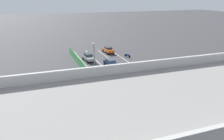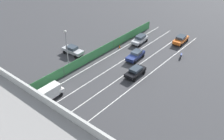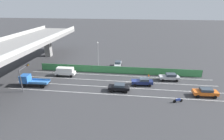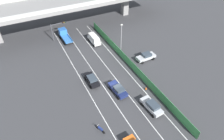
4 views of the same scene
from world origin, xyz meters
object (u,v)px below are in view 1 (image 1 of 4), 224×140
(car_sedan_silver, at_px, (88,57))
(car_sedan_navy, at_px, (111,63))
(flatbed_truck_blue, at_px, (205,111))
(traffic_cone, at_px, (85,66))
(car_taxi_orange, at_px, (108,49))
(car_sedan_black, at_px, (136,68))
(parked_wagon_silver, at_px, (64,79))
(street_lamp, at_px, (94,63))
(motorcycle, at_px, (127,55))
(car_van_white, at_px, (137,101))
(traffic_light, at_px, (218,93))

(car_sedan_silver, relative_size, car_sedan_navy, 0.98)
(flatbed_truck_blue, height_order, traffic_cone, flatbed_truck_blue)
(car_taxi_orange, xyz_separation_m, flatbed_truck_blue, (0.15, 35.84, 0.35))
(flatbed_truck_blue, relative_size, traffic_cone, 9.26)
(car_sedan_black, height_order, flatbed_truck_blue, flatbed_truck_blue)
(car_sedan_navy, xyz_separation_m, parked_wagon_silver, (10.72, 6.37, 0.03))
(car_sedan_silver, height_order, street_lamp, street_lamp)
(motorcycle, bearing_deg, car_sedan_navy, 43.58)
(parked_wagon_silver, height_order, traffic_cone, parked_wagon_silver)
(car_van_white, distance_m, flatbed_truck_blue, 8.31)
(car_taxi_orange, bearing_deg, car_sedan_silver, 39.68)
(car_sedan_silver, xyz_separation_m, car_taxi_orange, (-6.72, -5.58, -0.02))
(car_sedan_navy, distance_m, street_lamp, 13.47)
(parked_wagon_silver, height_order, traffic_light, traffic_light)
(parked_wagon_silver, distance_m, street_lamp, 7.24)
(flatbed_truck_blue, xyz_separation_m, traffic_light, (-1.40, 0.15, 2.24))
(car_sedan_silver, distance_m, car_sedan_navy, 7.07)
(car_sedan_navy, xyz_separation_m, traffic_light, (-4.67, 24.17, 2.62))
(car_sedan_silver, relative_size, street_lamp, 0.59)
(car_van_white, bearing_deg, parked_wagon_silver, -57.50)
(car_sedan_black, distance_m, car_taxi_orange, 16.62)
(car_van_white, relative_size, parked_wagon_silver, 1.06)
(flatbed_truck_blue, relative_size, parked_wagon_silver, 1.30)
(parked_wagon_silver, bearing_deg, traffic_cone, -124.04)
(parked_wagon_silver, relative_size, street_lamp, 0.59)
(car_van_white, distance_m, motorcycle, 26.44)
(car_sedan_black, height_order, street_lamp, street_lamp)
(car_sedan_navy, xyz_separation_m, car_van_white, (2.97, 18.53, 0.32))
(traffic_light, bearing_deg, car_taxi_orange, -88.02)
(car_sedan_black, xyz_separation_m, car_taxi_orange, (-0.06, -16.62, 0.03))
(car_sedan_navy, xyz_separation_m, car_taxi_orange, (-3.42, -11.83, 0.03))
(car_sedan_navy, bearing_deg, car_sedan_silver, -62.18)
(car_sedan_navy, xyz_separation_m, car_sedan_black, (-3.36, 4.79, -0.01))
(car_van_white, bearing_deg, car_sedan_navy, -99.10)
(car_sedan_black, height_order, motorcycle, car_sedan_black)
(car_taxi_orange, xyz_separation_m, traffic_cone, (8.69, 10.13, -0.62))
(street_lamp, bearing_deg, traffic_light, 130.89)
(car_sedan_navy, relative_size, traffic_cone, 7.24)
(car_sedan_black, relative_size, parked_wagon_silver, 0.94)
(street_lamp, bearing_deg, flatbed_truck_blue, 127.54)
(parked_wagon_silver, bearing_deg, traffic_light, 130.83)
(flatbed_truck_blue, bearing_deg, car_taxi_orange, -90.24)
(car_sedan_silver, bearing_deg, traffic_light, 104.67)
(car_sedan_silver, relative_size, motorcycle, 2.50)
(traffic_light, bearing_deg, car_sedan_navy, -79.07)
(car_van_white, relative_size, traffic_cone, 7.53)
(traffic_light, bearing_deg, flatbed_truck_blue, -6.30)
(car_sedan_black, distance_m, flatbed_truck_blue, 19.22)
(car_sedan_black, relative_size, car_van_white, 0.88)
(car_sedan_black, relative_size, motorcycle, 2.34)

